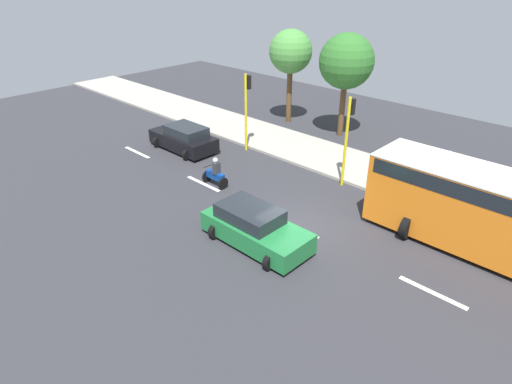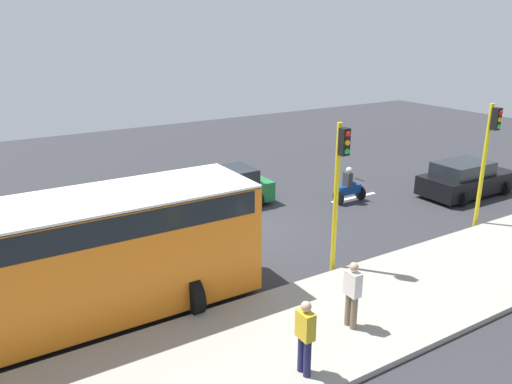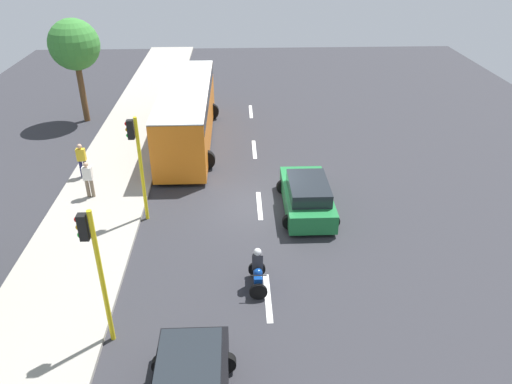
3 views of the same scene
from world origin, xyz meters
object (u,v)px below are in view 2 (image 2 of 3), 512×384
at_px(pedestrian_near_signal, 352,293).
at_px(car_green, 217,190).
at_px(car_black, 465,179).
at_px(traffic_light_midblock, 339,178).
at_px(city_bus, 30,263).
at_px(motorcycle, 349,187).
at_px(traffic_light_corner, 488,149).
at_px(pedestrian_by_tree, 305,335).

bearing_deg(pedestrian_near_signal, car_green, 171.98).
bearing_deg(car_green, car_black, 66.78).
bearing_deg(pedestrian_near_signal, traffic_light_midblock, 146.84).
height_order(car_green, pedestrian_near_signal, pedestrian_near_signal).
height_order(city_bus, traffic_light_midblock, traffic_light_midblock).
distance_m(motorcycle, traffic_light_corner, 5.54).
bearing_deg(city_bus, pedestrian_near_signal, 58.89).
bearing_deg(traffic_light_corner, pedestrian_by_tree, -71.81).
bearing_deg(car_green, traffic_light_corner, 46.29).
distance_m(car_green, traffic_light_midblock, 7.21).
bearing_deg(pedestrian_near_signal, traffic_light_corner, 107.26).
xyz_separation_m(car_green, city_bus, (5.64, -7.72, 1.13)).
xyz_separation_m(car_green, traffic_light_midblock, (6.85, 0.39, 2.22)).
distance_m(motorcycle, pedestrian_near_signal, 9.54).
relative_size(city_bus, traffic_light_corner, 2.44).
height_order(car_green, motorcycle, motorcycle).
height_order(car_green, city_bus, city_bus).
xyz_separation_m(traffic_light_corner, traffic_light_midblock, (0.00, -6.77, 0.00)).
xyz_separation_m(motorcycle, pedestrian_near_signal, (7.17, -6.28, 0.42)).
bearing_deg(pedestrian_by_tree, pedestrian_near_signal, 112.05).
bearing_deg(pedestrian_by_tree, car_green, 162.12).
relative_size(car_green, city_bus, 0.41).
xyz_separation_m(car_black, city_bus, (1.41, -17.57, 1.13)).
height_order(motorcycle, traffic_light_corner, traffic_light_corner).
xyz_separation_m(pedestrian_by_tree, traffic_light_midblock, (-3.44, 3.71, 1.87)).
bearing_deg(city_bus, motorcycle, 104.68).
xyz_separation_m(motorcycle, pedestrian_by_tree, (7.97, -8.26, 0.42)).
bearing_deg(pedestrian_by_tree, car_black, 114.75).
bearing_deg(car_green, pedestrian_by_tree, -17.88).
distance_m(city_bus, traffic_light_midblock, 8.27).
distance_m(car_black, motorcycle, 5.26).
distance_m(car_green, pedestrian_by_tree, 10.82).
xyz_separation_m(motorcycle, traffic_light_midblock, (4.53, -4.56, 2.29)).
bearing_deg(pedestrian_near_signal, city_bus, -121.11).
xyz_separation_m(city_bus, pedestrian_near_signal, (3.85, 6.39, -0.79)).
bearing_deg(motorcycle, city_bus, -75.32).
relative_size(car_black, motorcycle, 2.81).
bearing_deg(car_black, motorcycle, -111.24).
bearing_deg(motorcycle, traffic_light_midblock, -45.17).
bearing_deg(car_black, car_green, -113.22).
xyz_separation_m(car_green, pedestrian_by_tree, (10.29, -3.32, 0.35)).
distance_m(car_black, pedestrian_near_signal, 12.36).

